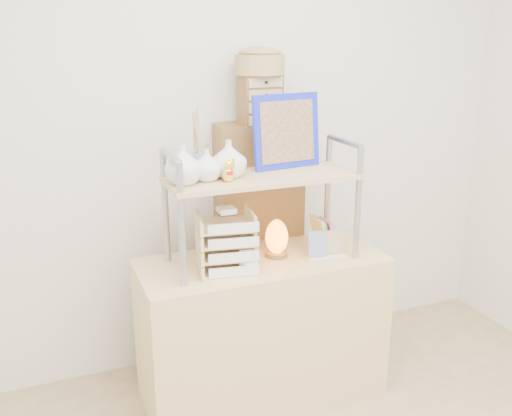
{
  "coord_description": "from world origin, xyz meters",
  "views": [
    {
      "loc": [
        -0.98,
        -1.17,
        1.81
      ],
      "look_at": [
        -0.03,
        1.2,
        1.02
      ],
      "focal_mm": 40.0,
      "sensor_mm": 36.0,
      "label": 1
    }
  ],
  "objects": [
    {
      "name": "room_shell",
      "position": [
        0.0,
        0.39,
        1.69
      ],
      "size": [
        3.42,
        3.41,
        2.61
      ],
      "color": "silver",
      "rests_on": "ground"
    },
    {
      "name": "desk",
      "position": [
        0.0,
        1.2,
        0.38
      ],
      "size": [
        1.2,
        0.5,
        0.75
      ],
      "primitive_type": "cube",
      "color": "tan",
      "rests_on": "ground"
    },
    {
      "name": "cabinet",
      "position": [
        0.13,
        1.57,
        0.68
      ],
      "size": [
        0.47,
        0.28,
        1.35
      ],
      "primitive_type": "cube",
      "rotation": [
        0.0,
        0.0,
        -0.09
      ],
      "color": "brown",
      "rests_on": "ground"
    },
    {
      "name": "hutch",
      "position": [
        -0.1,
        1.21,
        1.21
      ],
      "size": [
        0.91,
        0.34,
        0.78
      ],
      "color": "#999EA7",
      "rests_on": "desk"
    },
    {
      "name": "letter_tray",
      "position": [
        -0.2,
        1.15,
        0.87
      ],
      "size": [
        0.28,
        0.27,
        0.3
      ],
      "color": "#D3B67E",
      "rests_on": "desk"
    },
    {
      "name": "salt_lamp",
      "position": [
        0.08,
        1.21,
        0.85
      ],
      "size": [
        0.12,
        0.12,
        0.19
      ],
      "color": "brown",
      "rests_on": "desk"
    },
    {
      "name": "desk_clock",
      "position": [
        -0.12,
        1.06,
        0.81
      ],
      "size": [
        0.09,
        0.06,
        0.12
      ],
      "color": "tan",
      "rests_on": "desk"
    },
    {
      "name": "postcard_stand",
      "position": [
        0.3,
        1.12,
        0.79
      ],
      "size": [
        0.2,
        0.08,
        0.14
      ],
      "color": "white",
      "rests_on": "desk"
    },
    {
      "name": "drawer_chest",
      "position": [
        0.13,
        1.55,
        1.48
      ],
      "size": [
        0.2,
        0.16,
        0.25
      ],
      "color": "brown",
      "rests_on": "cabinet"
    },
    {
      "name": "woven_basket",
      "position": [
        0.13,
        1.55,
        1.65
      ],
      "size": [
        0.25,
        0.25,
        0.1
      ],
      "primitive_type": "cylinder",
      "color": "#997445",
      "rests_on": "drawer_chest"
    }
  ]
}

